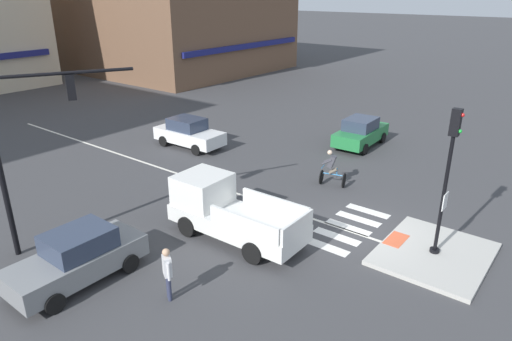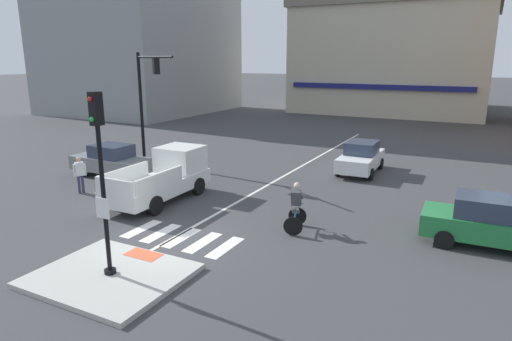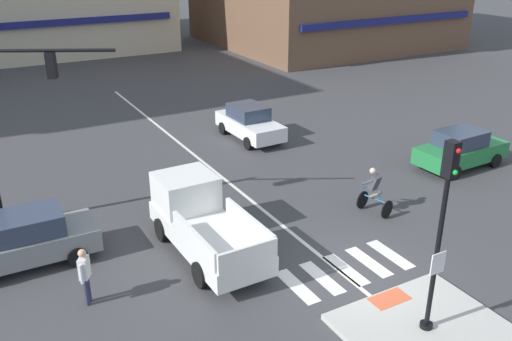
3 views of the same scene
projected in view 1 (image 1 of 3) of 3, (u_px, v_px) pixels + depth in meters
ground_plane at (360, 231)px, 17.05m from camera, size 300.00×300.00×0.00m
traffic_island at (434, 254)px, 15.47m from camera, size 3.97×3.36×0.15m
tactile_pad_front at (396, 239)px, 16.20m from camera, size 1.10×0.60×0.01m
signal_pole at (448, 170)px, 14.35m from camera, size 0.44×0.38×4.92m
crosswalk_stripe_a at (325, 246)px, 16.06m from camera, size 0.44×1.80×0.01m
crosswalk_stripe_b at (337, 236)px, 16.69m from camera, size 0.44×1.80×0.01m
crosswalk_stripe_c at (348, 227)px, 17.33m from camera, size 0.44×1.80×0.01m
crosswalk_stripe_d at (358, 219)px, 17.96m from camera, size 0.44×1.80×0.01m
crosswalk_stripe_e at (368, 211)px, 18.60m from camera, size 0.44×1.80×0.01m
lane_centre_line at (171, 172)px, 22.60m from camera, size 0.14×28.00×0.01m
traffic_light_mast at (24, 137)px, 14.45m from camera, size 4.03×2.18×6.18m
building_far_block at (178, 4)px, 48.85m from camera, size 19.33×18.82×13.65m
car_grey_cross_left at (78, 257)px, 13.93m from camera, size 4.11×1.86×1.64m
car_white_eastbound_far at (189, 133)px, 25.87m from camera, size 1.92×4.14×1.64m
car_green_cross_right at (361, 132)px, 26.01m from camera, size 4.15×1.94×1.64m
pickup_truck_white_westbound_near at (227, 211)px, 16.47m from camera, size 2.13×5.13×2.08m
cyclist at (332, 167)px, 20.72m from camera, size 0.90×1.22×1.68m
pedestrian_at_curb_left at (167, 270)px, 12.99m from camera, size 0.37×0.48×1.67m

